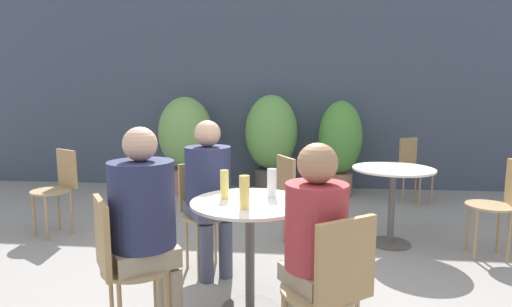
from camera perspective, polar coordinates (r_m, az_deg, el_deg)
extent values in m
cube|color=#3D4756|center=(6.23, 1.71, 8.92)|extent=(10.00, 0.06, 3.00)
cylinder|color=#514C47|center=(2.66, -0.88, -14.62)|extent=(0.06, 0.06, 0.71)
cylinder|color=silver|center=(2.54, -0.89, -7.05)|extent=(0.75, 0.75, 0.02)
cylinder|color=#514C47|center=(4.13, 18.57, -12.04)|extent=(0.38, 0.38, 0.01)
cylinder|color=#514C47|center=(4.03, 18.80, -7.20)|extent=(0.06, 0.06, 0.71)
cylinder|color=silver|center=(3.95, 19.03, -2.10)|extent=(0.75, 0.75, 0.02)
cylinder|color=#997F56|center=(3.24, -7.03, -8.83)|extent=(0.39, 0.39, 0.02)
cylinder|color=#9E7A4C|center=(3.47, -5.82, -11.74)|extent=(0.02, 0.02, 0.45)
cylinder|color=#9E7A4C|center=(3.38, -9.84, -12.35)|extent=(0.02, 0.02, 0.45)
cylinder|color=#9E7A4C|center=(3.25, -3.96, -13.08)|extent=(0.02, 0.02, 0.45)
cylinder|color=#9E7A4C|center=(3.16, -8.23, -13.79)|extent=(0.02, 0.02, 0.45)
cube|color=#9E7A4C|center=(3.34, -8.26, -4.66)|extent=(0.29, 0.22, 0.39)
cylinder|color=#997F56|center=(2.39, -16.55, -15.26)|extent=(0.39, 0.39, 0.02)
cylinder|color=#9E7A4C|center=(2.58, -19.92, -19.34)|extent=(0.02, 0.02, 0.45)
cylinder|color=#9E7A4C|center=(2.63, -14.17, -18.60)|extent=(0.02, 0.02, 0.45)
cube|color=#9E7A4C|center=(2.29, -21.11, -11.00)|extent=(0.22, 0.29, 0.39)
cylinder|color=#997F56|center=(2.08, 9.12, -18.66)|extent=(0.39, 0.39, 0.02)
cube|color=#9E7A4C|center=(1.88, 12.73, -14.90)|extent=(0.29, 0.22, 0.39)
cylinder|color=#997F56|center=(4.05, 30.39, -6.47)|extent=(0.39, 0.39, 0.02)
cylinder|color=#9E7A4C|center=(4.03, 32.42, -10.14)|extent=(0.02, 0.02, 0.45)
cylinder|color=#9E7A4C|center=(4.26, 31.34, -9.13)|extent=(0.02, 0.02, 0.45)
cylinder|color=#9E7A4C|center=(3.96, 28.88, -10.21)|extent=(0.02, 0.02, 0.45)
cylinder|color=#9E7A4C|center=(4.19, 27.99, -9.17)|extent=(0.02, 0.02, 0.45)
cylinder|color=#997F56|center=(4.54, -27.20, -4.79)|extent=(0.39, 0.39, 0.02)
cylinder|color=#9E7A4C|center=(4.54, -24.85, -7.69)|extent=(0.02, 0.02, 0.45)
cylinder|color=#9E7A4C|center=(4.76, -26.35, -7.08)|extent=(0.02, 0.02, 0.45)
cylinder|color=#9E7A4C|center=(4.43, -27.74, -8.25)|extent=(0.02, 0.02, 0.45)
cylinder|color=#9E7A4C|center=(4.66, -29.13, -7.59)|extent=(0.02, 0.02, 0.45)
cube|color=#9E7A4C|center=(4.58, -25.41, -1.94)|extent=(0.30, 0.19, 0.39)
cylinder|color=#997F56|center=(3.77, 6.63, -6.40)|extent=(0.39, 0.39, 0.02)
cylinder|color=#9E7A4C|center=(3.89, 4.01, -9.52)|extent=(0.02, 0.02, 0.45)
cylinder|color=#9E7A4C|center=(3.68, 5.78, -10.59)|extent=(0.02, 0.02, 0.45)
cylinder|color=#9E7A4C|center=(4.00, 7.31, -9.06)|extent=(0.02, 0.02, 0.45)
cylinder|color=#9E7A4C|center=(3.80, 9.22, -10.05)|extent=(0.02, 0.02, 0.45)
cube|color=#9E7A4C|center=(3.65, 4.26, -3.54)|extent=(0.18, 0.31, 0.39)
cylinder|color=#997F56|center=(5.70, 22.20, -2.07)|extent=(0.39, 0.39, 0.02)
cylinder|color=#9E7A4C|center=(5.92, 21.83, -4.02)|extent=(0.02, 0.02, 0.45)
cylinder|color=#9E7A4C|center=(5.72, 20.30, -4.34)|extent=(0.02, 0.02, 0.45)
cylinder|color=#9E7A4C|center=(5.77, 23.85, -4.41)|extent=(0.02, 0.02, 0.45)
cylinder|color=#9E7A4C|center=(5.57, 22.35, -4.76)|extent=(0.02, 0.02, 0.45)
cube|color=#9E7A4C|center=(5.78, 20.91, 0.19)|extent=(0.28, 0.22, 0.39)
cylinder|color=#42475B|center=(3.13, -7.09, -13.98)|extent=(0.11, 0.11, 0.45)
cylinder|color=#42475B|center=(3.19, -4.36, -13.51)|extent=(0.11, 0.11, 0.45)
cube|color=#42475B|center=(3.18, -6.77, -7.92)|extent=(0.44, 0.45, 0.11)
cylinder|color=#232847|center=(3.12, -6.85, -3.07)|extent=(0.36, 0.36, 0.44)
sphere|color=tan|center=(3.08, -6.95, 2.85)|extent=(0.20, 0.20, 0.20)
cylinder|color=gray|center=(2.47, -11.67, -20.47)|extent=(0.11, 0.11, 0.45)
cylinder|color=gray|center=(2.60, -12.83, -18.90)|extent=(0.11, 0.11, 0.45)
cube|color=gray|center=(2.38, -15.65, -13.73)|extent=(0.45, 0.44, 0.11)
cylinder|color=#232847|center=(2.29, -15.92, -6.94)|extent=(0.36, 0.36, 0.47)
sphere|color=tan|center=(2.23, -16.24, 1.30)|extent=(0.19, 0.19, 0.19)
cube|color=gray|center=(2.09, 8.43, -16.89)|extent=(0.38, 0.39, 0.09)
cylinder|color=#9E2D33|center=(1.99, 8.58, -10.18)|extent=(0.31, 0.31, 0.42)
sphere|color=#9E7051|center=(1.92, 8.77, -1.38)|extent=(0.20, 0.20, 0.20)
cylinder|color=#DBC65B|center=(2.35, -1.67, -5.57)|extent=(0.06, 0.06, 0.20)
cylinder|color=silver|center=(2.62, 2.27, -4.23)|extent=(0.06, 0.06, 0.19)
cylinder|color=#DBC65B|center=(2.59, -4.52, -4.42)|extent=(0.06, 0.06, 0.19)
cylinder|color=#93664C|center=(6.05, -9.87, -3.79)|extent=(0.50, 0.50, 0.35)
ellipsoid|color=#709E51|center=(5.95, -10.03, 2.88)|extent=(0.79, 0.79, 1.06)
cylinder|color=#47423D|center=(5.91, 2.16, -3.91)|extent=(0.48, 0.48, 0.36)
ellipsoid|color=#609947|center=(5.81, 2.20, 3.06)|extent=(0.76, 0.76, 1.08)
cylinder|color=#93664C|center=(5.87, 11.77, -4.31)|extent=(0.37, 0.37, 0.33)
ellipsoid|color=#4C8938|center=(5.77, 11.96, 2.28)|extent=(0.61, 0.61, 1.03)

